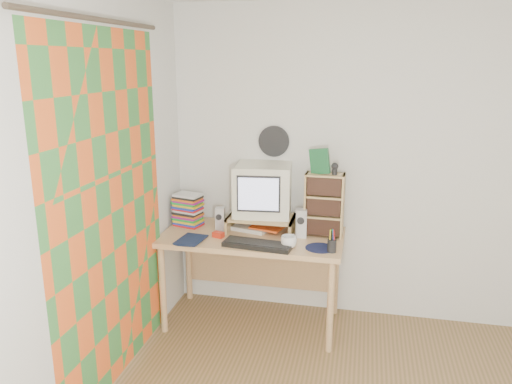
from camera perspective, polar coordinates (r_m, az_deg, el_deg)
The scene contains 20 objects.
back_wall at distance 4.02m, azimuth 15.24°, elevation 2.67°, with size 3.50×3.50×0.00m, color silver.
left_wall at distance 2.79m, azimuth -21.72°, elevation -3.15°, with size 3.50×3.50×0.00m, color silver.
curtain at distance 3.19m, azimuth -16.19°, elevation -2.38°, with size 2.20×2.20×0.00m, color orange.
wall_disc at distance 4.03m, azimuth 2.05°, elevation 5.81°, with size 0.25×0.25×0.02m, color black.
desk at distance 3.99m, azimuth -0.24°, elevation -6.42°, with size 1.40×0.70×0.75m.
monitor_riser at distance 3.94m, azimuth 0.59°, elevation -3.18°, with size 0.52×0.30×0.12m.
crt_monitor at distance 3.92m, azimuth 0.79°, elevation 0.20°, with size 0.42×0.42×0.40m, color beige.
speaker_left at distance 3.96m, azimuth -4.11°, elevation -3.11°, with size 0.07×0.07×0.19m, color #B8B8BD.
speaker_right at distance 3.82m, azimuth 5.20°, elevation -3.56°, with size 0.08×0.08×0.22m, color #B8B8BD.
keyboard at distance 3.63m, azimuth 0.20°, elevation -6.04°, with size 0.50×0.17×0.03m, color black.
dvd_stack at distance 4.09m, azimuth -7.82°, elevation -1.79°, with size 0.21×0.15×0.30m, color brown, non-canonical shape.
cd_rack at distance 3.83m, azimuth 7.81°, elevation -1.47°, with size 0.29×0.16×0.49m, color tan.
mug at distance 3.61m, azimuth 3.77°, elevation -5.72°, with size 0.12×0.12×0.09m, color white.
diary at distance 3.81m, azimuth -8.67°, elevation -5.12°, with size 0.22×0.16×0.04m, color #101B3A.
mousepad at distance 3.64m, azimuth 7.33°, elevation -6.36°, with size 0.21×0.21×0.00m, color black.
pen_cup at distance 3.56m, azimuth 8.67°, elevation -5.83°, with size 0.06×0.06×0.13m, color black, non-canonical shape.
papers at distance 3.99m, azimuth 0.24°, elevation -4.06°, with size 0.28×0.21×0.04m, color silver, non-canonical shape.
red_box at distance 3.83m, azimuth -4.33°, elevation -4.89°, with size 0.08×0.05×0.04m, color red.
game_box at distance 3.76m, azimuth 7.29°, elevation 3.51°, with size 0.15×0.03×0.19m, color #1A5E33.
webcam at distance 3.74m, azimuth 8.98°, elevation 2.65°, with size 0.05×0.05×0.09m, color black, non-canonical shape.
Camera 1 is at (-0.21, -2.18, 2.06)m, focal length 35.00 mm.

